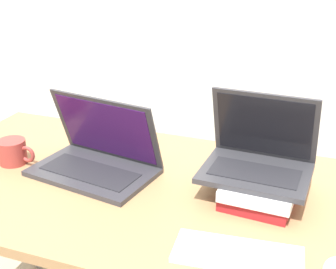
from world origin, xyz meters
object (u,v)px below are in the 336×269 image
Objects in this scene: laptop_left at (97,157)px; mug at (13,152)px; book_stack at (262,187)px; wireless_keyboard at (238,254)px; laptop_on_books at (258,157)px.

laptop_left is 3.12× the size of mug.
wireless_keyboard is at bearing -90.86° from book_stack.
laptop_on_books is at bearing 127.16° from book_stack.
laptop_on_books is 0.99× the size of wireless_keyboard.
wireless_keyboard is at bearing -86.84° from laptop_on_books.
book_stack is 0.91× the size of laptop_on_books.
mug is at bearing -175.49° from book_stack.
laptop_left is 1.32× the size of laptop_on_books.
laptop_on_books is 0.79m from mug.
mug is (-0.80, 0.23, 0.03)m from wireless_keyboard.
laptop_on_books is (0.50, 0.05, 0.06)m from laptop_left.
laptop_left is 1.46× the size of book_stack.
wireless_keyboard is 0.83m from mug.
book_stack is 0.29m from wireless_keyboard.
wireless_keyboard is 2.39× the size of mug.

